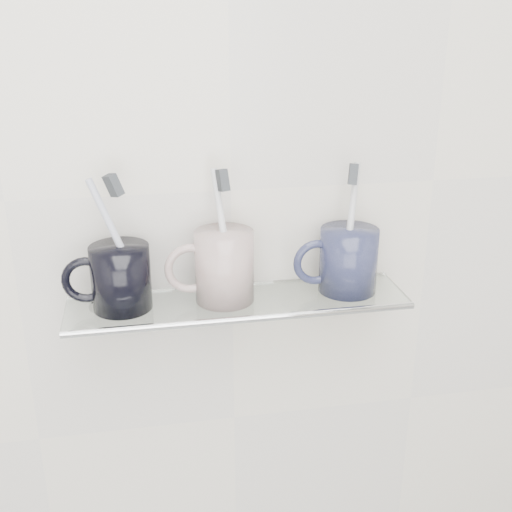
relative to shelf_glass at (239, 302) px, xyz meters
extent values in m
plane|color=beige|center=(0.00, 0.06, 0.15)|extent=(2.50, 0.00, 2.50)
cube|color=silver|center=(0.00, 0.00, 0.00)|extent=(0.50, 0.12, 0.01)
cylinder|color=silver|center=(0.00, -0.06, 0.00)|extent=(0.50, 0.01, 0.01)
cylinder|color=silver|center=(-0.21, 0.05, -0.01)|extent=(0.02, 0.03, 0.02)
cylinder|color=silver|center=(0.21, 0.05, -0.01)|extent=(0.02, 0.03, 0.02)
cylinder|color=black|center=(-0.17, 0.00, 0.05)|extent=(0.09, 0.09, 0.09)
torus|color=black|center=(-0.22, 0.00, 0.05)|extent=(0.07, 0.01, 0.07)
cylinder|color=#ADB4D6|center=(-0.17, 0.00, 0.10)|extent=(0.08, 0.02, 0.18)
cube|color=#2C2F34|center=(-0.17, 0.00, 0.19)|extent=(0.03, 0.03, 0.04)
cylinder|color=silver|center=(-0.02, 0.00, 0.06)|extent=(0.11, 0.11, 0.11)
torus|color=silver|center=(-0.07, 0.00, 0.06)|extent=(0.08, 0.01, 0.08)
cylinder|color=silver|center=(-0.02, 0.00, 0.10)|extent=(0.03, 0.05, 0.19)
cube|color=#2C2F34|center=(-0.02, 0.00, 0.19)|extent=(0.02, 0.03, 0.03)
cylinder|color=black|center=(0.17, 0.00, 0.05)|extent=(0.11, 0.11, 0.10)
torus|color=black|center=(0.12, 0.00, 0.05)|extent=(0.07, 0.01, 0.07)
cylinder|color=#BCBCBC|center=(0.17, 0.00, 0.10)|extent=(0.04, 0.05, 0.19)
cube|color=#2C2F34|center=(0.17, 0.00, 0.19)|extent=(0.02, 0.03, 0.03)
cylinder|color=silver|center=(0.20, 0.00, 0.01)|extent=(0.03, 0.03, 0.01)
camera|label=1|loc=(-0.13, -0.85, 0.41)|focal=45.00mm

